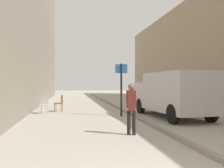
# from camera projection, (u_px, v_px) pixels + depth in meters

# --- Properties ---
(ground_plane) EXTENTS (80.00, 80.00, 0.00)m
(ground_plane) POSITION_uv_depth(u_px,v_px,m) (94.00, 110.00, 14.60)
(ground_plane) COLOR #A8A093
(kerb_strip) EXTENTS (0.16, 40.00, 0.12)m
(kerb_strip) POSITION_uv_depth(u_px,v_px,m) (119.00, 108.00, 14.88)
(kerb_strip) COLOR gray
(kerb_strip) RESTS_ON ground_plane
(pedestrian_main_foreground) EXTENTS (0.31, 0.23, 1.62)m
(pedestrian_main_foreground) POSITION_uv_depth(u_px,v_px,m) (131.00, 105.00, 7.42)
(pedestrian_main_foreground) COLOR black
(pedestrian_main_foreground) RESTS_ON ground_plane
(delivery_van) EXTENTS (2.33, 5.23, 2.14)m
(delivery_van) POSITION_uv_depth(u_px,v_px,m) (172.00, 93.00, 11.30)
(delivery_van) COLOR #B7B7BC
(delivery_van) RESTS_ON ground_plane
(street_sign_post) EXTENTS (0.59, 0.16, 2.60)m
(street_sign_post) POSITION_uv_depth(u_px,v_px,m) (121.00, 85.00, 11.64)
(street_sign_post) COLOR black
(street_sign_post) RESTS_ON ground_plane
(cafe_chair_near_window) EXTENTS (0.50, 0.50, 0.94)m
(cafe_chair_near_window) POSITION_uv_depth(u_px,v_px,m) (60.00, 102.00, 13.58)
(cafe_chair_near_window) COLOR brown
(cafe_chair_near_window) RESTS_ON ground_plane
(cafe_chair_by_doorway) EXTENTS (0.51, 0.51, 0.94)m
(cafe_chair_by_doorway) POSITION_uv_depth(u_px,v_px,m) (44.00, 103.00, 12.69)
(cafe_chair_by_doorway) COLOR #B7B2A8
(cafe_chair_by_doorway) RESTS_ON ground_plane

